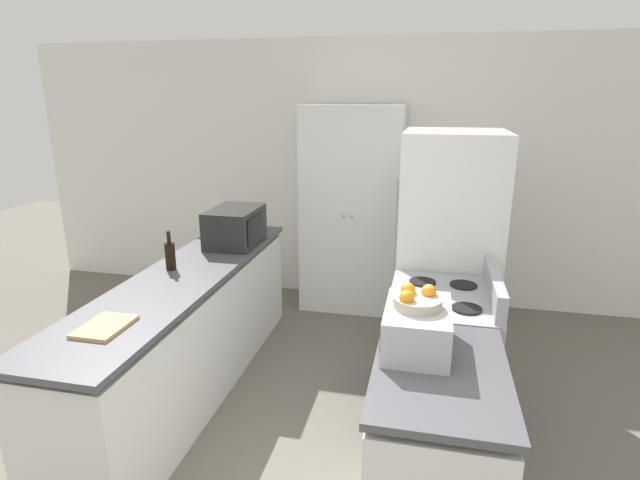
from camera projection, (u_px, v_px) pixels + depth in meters
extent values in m
cube|color=white|center=(354.00, 173.00, 5.04)|extent=(7.00, 0.06, 2.60)
cube|color=silver|center=(188.00, 337.00, 3.54)|extent=(0.58, 2.64, 0.82)
cube|color=#4C4C51|center=(183.00, 276.00, 3.41)|extent=(0.60, 2.69, 0.04)
cube|color=silver|center=(434.00, 459.00, 2.35)|extent=(0.58, 0.91, 0.82)
cube|color=#4C4C51|center=(441.00, 372.00, 2.22)|extent=(0.60, 0.93, 0.04)
cube|color=white|center=(352.00, 210.00, 4.84)|extent=(0.95, 0.51, 1.98)
sphere|color=#B2B2B7|center=(343.00, 216.00, 4.60)|extent=(0.03, 0.03, 0.03)
sphere|color=#B2B2B7|center=(352.00, 216.00, 4.58)|extent=(0.03, 0.03, 0.03)
cube|color=#9E9EA3|center=(438.00, 360.00, 3.16)|extent=(0.64, 0.78, 0.89)
cube|color=black|center=(386.00, 370.00, 3.26)|extent=(0.02, 0.69, 0.49)
cube|color=#9E9EA3|center=(494.00, 287.00, 2.95)|extent=(0.06, 0.74, 0.16)
cylinder|color=black|center=(421.00, 305.00, 2.88)|extent=(0.17, 0.17, 0.01)
cylinder|color=black|center=(423.00, 282.00, 3.24)|extent=(0.17, 0.17, 0.01)
cylinder|color=black|center=(467.00, 309.00, 2.83)|extent=(0.17, 0.17, 0.01)
cylinder|color=black|center=(463.00, 285.00, 3.18)|extent=(0.17, 0.17, 0.01)
cube|color=white|center=(448.00, 252.00, 3.80)|extent=(0.72, 0.80, 1.82)
cylinder|color=gray|center=(396.00, 246.00, 3.65)|extent=(0.02, 0.02, 1.00)
cube|color=black|center=(235.00, 226.00, 4.04)|extent=(0.36, 0.53, 0.30)
cube|color=black|center=(255.00, 229.00, 3.96)|extent=(0.01, 0.33, 0.22)
cylinder|color=black|center=(170.00, 256.00, 3.46)|extent=(0.07, 0.07, 0.19)
cylinder|color=black|center=(169.00, 237.00, 3.42)|extent=(0.03, 0.03, 0.08)
cube|color=#B2B2B7|center=(417.00, 328.00, 2.37)|extent=(0.31, 0.46, 0.21)
cube|color=black|center=(384.00, 325.00, 2.41)|extent=(0.01, 0.32, 0.13)
cylinder|color=#B2A893|center=(417.00, 302.00, 2.34)|extent=(0.23, 0.23, 0.05)
sphere|color=orange|center=(429.00, 291.00, 2.36)|extent=(0.07, 0.07, 0.07)
sphere|color=orange|center=(408.00, 290.00, 2.38)|extent=(0.07, 0.07, 0.07)
sphere|color=orange|center=(407.00, 298.00, 2.29)|extent=(0.07, 0.07, 0.07)
cube|color=tan|center=(105.00, 327.00, 2.60)|extent=(0.22, 0.30, 0.02)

